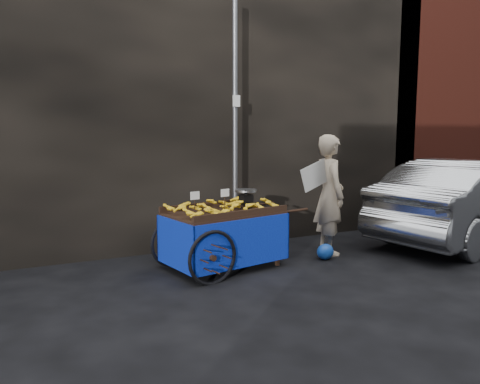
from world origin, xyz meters
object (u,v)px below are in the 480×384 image
banana_cart (221,218)px  plastic_bag (325,252)px  parked_car (474,201)px  vendor (329,195)px

banana_cart → plastic_bag: 1.72m
parked_car → banana_cart: bearing=73.8°
banana_cart → parked_car: bearing=-16.0°
plastic_bag → parked_car: parked_car is taller
vendor → parked_car: size_ratio=0.43×
plastic_bag → vendor: bearing=47.6°
banana_cart → vendor: (1.86, 0.00, 0.22)m
banana_cart → vendor: size_ratio=1.21×
plastic_bag → parked_car: 3.12m
parked_car → plastic_bag: bearing=76.5°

